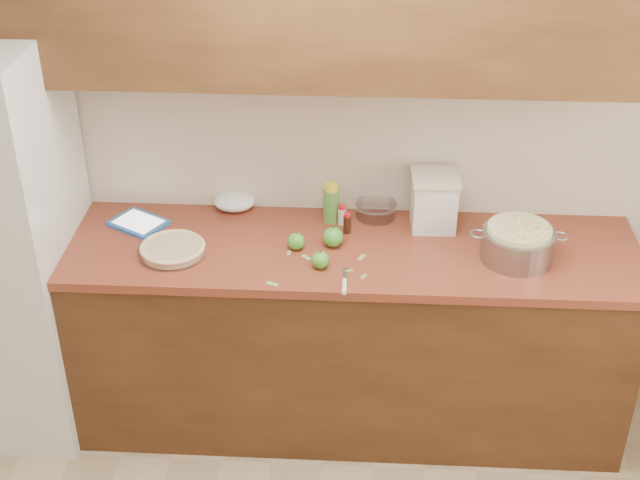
# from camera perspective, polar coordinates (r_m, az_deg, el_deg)

# --- Properties ---
(room_shell) EXTENTS (3.60, 3.60, 3.60)m
(room_shell) POSITION_cam_1_polar(r_m,az_deg,el_deg) (2.34, -1.41, -11.60)
(room_shell) COLOR tan
(room_shell) RESTS_ON ground
(counter_run) EXTENTS (2.64, 0.68, 0.92)m
(counter_run) POSITION_cam_1_polar(r_m,az_deg,el_deg) (4.01, 0.39, -5.97)
(counter_run) COLOR #522F17
(counter_run) RESTS_ON ground
(pie) EXTENTS (0.28, 0.28, 0.04)m
(pie) POSITION_cam_1_polar(r_m,az_deg,el_deg) (3.73, -9.41, -0.60)
(pie) COLOR silver
(pie) RESTS_ON counter_run
(colander) EXTENTS (0.40, 0.30, 0.15)m
(colander) POSITION_cam_1_polar(r_m,az_deg,el_deg) (3.72, 12.54, -0.21)
(colander) COLOR gray
(colander) RESTS_ON counter_run
(flour_canister) EXTENTS (0.21, 0.21, 0.25)m
(flour_canister) POSITION_cam_1_polar(r_m,az_deg,el_deg) (3.86, 7.30, 2.54)
(flour_canister) COLOR silver
(flour_canister) RESTS_ON counter_run
(tablet) EXTENTS (0.29, 0.27, 0.02)m
(tablet) POSITION_cam_1_polar(r_m,az_deg,el_deg) (3.98, -11.54, 1.08)
(tablet) COLOR #245CAD
(tablet) RESTS_ON counter_run
(paring_knife) EXTENTS (0.02, 0.19, 0.02)m
(paring_knife) POSITION_cam_1_polar(r_m,az_deg,el_deg) (3.49, 1.58, -2.87)
(paring_knife) COLOR gray
(paring_knife) RESTS_ON counter_run
(lemon_bottle) EXTENTS (0.07, 0.07, 0.18)m
(lemon_bottle) POSITION_cam_1_polar(r_m,az_deg,el_deg) (3.89, 0.72, 2.37)
(lemon_bottle) COLOR #4C8C38
(lemon_bottle) RESTS_ON counter_run
(cinnamon_shaker) EXTENTS (0.04, 0.04, 0.09)m
(cinnamon_shaker) POSITION_cam_1_polar(r_m,az_deg,el_deg) (3.89, 1.42, 1.61)
(cinnamon_shaker) COLOR beige
(cinnamon_shaker) RESTS_ON counter_run
(vanilla_bottle) EXTENTS (0.03, 0.03, 0.10)m
(vanilla_bottle) POSITION_cam_1_polar(r_m,az_deg,el_deg) (3.82, 1.75, 1.08)
(vanilla_bottle) COLOR black
(vanilla_bottle) RESTS_ON counter_run
(mixing_bowl) EXTENTS (0.19, 0.19, 0.07)m
(mixing_bowl) POSITION_cam_1_polar(r_m,az_deg,el_deg) (3.95, 3.59, 2.00)
(mixing_bowl) COLOR silver
(mixing_bowl) RESTS_ON counter_run
(paper_towel) EXTENTS (0.21, 0.19, 0.08)m
(paper_towel) POSITION_cam_1_polar(r_m,az_deg,el_deg) (4.02, -5.51, 2.47)
(paper_towel) COLOR white
(paper_towel) RESTS_ON counter_run
(apple_left) EXTENTS (0.07, 0.07, 0.09)m
(apple_left) POSITION_cam_1_polar(r_m,az_deg,el_deg) (3.71, -1.53, -0.08)
(apple_left) COLOR green
(apple_left) RESTS_ON counter_run
(apple_center) EXTENTS (0.09, 0.09, 0.10)m
(apple_center) POSITION_cam_1_polar(r_m,az_deg,el_deg) (3.73, 0.84, 0.20)
(apple_center) COLOR green
(apple_center) RESTS_ON counter_run
(apple_front) EXTENTS (0.07, 0.07, 0.08)m
(apple_front) POSITION_cam_1_polar(r_m,az_deg,el_deg) (3.59, 0.02, -1.29)
(apple_front) COLOR green
(apple_front) RESTS_ON counter_run
(peel_a) EXTENTS (0.05, 0.04, 0.00)m
(peel_a) POSITION_cam_1_polar(r_m,az_deg,el_deg) (3.51, -3.07, -2.82)
(peel_a) COLOR #82A851
(peel_a) RESTS_ON counter_run
(peel_b) EXTENTS (0.04, 0.05, 0.00)m
(peel_b) POSITION_cam_1_polar(r_m,az_deg,el_deg) (3.67, 2.67, -1.12)
(peel_b) COLOR #82A851
(peel_b) RESTS_ON counter_run
(peel_c) EXTENTS (0.05, 0.05, 0.00)m
(peel_c) POSITION_cam_1_polar(r_m,az_deg,el_deg) (3.67, -0.89, -1.12)
(peel_c) COLOR #82A851
(peel_c) RESTS_ON counter_run
(peel_d) EXTENTS (0.02, 0.04, 0.00)m
(peel_d) POSITION_cam_1_polar(r_m,az_deg,el_deg) (3.70, -2.01, -0.84)
(peel_d) COLOR #82A851
(peel_d) RESTS_ON counter_run
(peel_e) EXTENTS (0.03, 0.04, 0.00)m
(peel_e) POSITION_cam_1_polar(r_m,az_deg,el_deg) (3.55, 2.80, -2.36)
(peel_e) COLOR #82A851
(peel_e) RESTS_ON counter_run
(peel_f) EXTENTS (0.03, 0.02, 0.00)m
(peel_f) POSITION_cam_1_polar(r_m,az_deg,el_deg) (3.59, 1.88, -1.99)
(peel_f) COLOR #82A851
(peel_f) RESTS_ON counter_run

